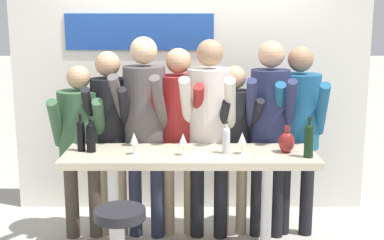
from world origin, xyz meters
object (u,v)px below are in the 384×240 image
person_left (111,123)px  wine_glass_1 (244,139)px  tasting_table (192,171)px  person_far_right (271,117)px  person_far_left (83,134)px  wine_bottle_1 (228,139)px  person_center (181,122)px  wine_bottle_3 (311,139)px  wine_bottle_0 (83,134)px  person_center_right (211,118)px  wine_glass_0 (185,140)px  wine_glass_2 (136,139)px  person_rightmost (300,121)px  wine_bottle_2 (93,136)px  person_center_left (146,116)px  decorative_vase (289,142)px

person_left → wine_glass_1: (1.14, -0.56, -0.01)m
tasting_table → person_far_right: 0.93m
person_far_left → wine_bottle_1: size_ratio=6.14×
person_center → wine_bottle_3: bearing=-33.2°
person_far_right → wine_bottle_0: size_ratio=5.72×
person_center_right → wine_bottle_3: size_ratio=5.63×
tasting_table → wine_bottle_0: (-0.89, 0.05, 0.30)m
person_center_right → wine_bottle_0: (-1.06, -0.42, -0.04)m
tasting_table → person_far_right: bearing=34.8°
wine_glass_0 → wine_bottle_1: bearing=8.8°
person_far_left → wine_glass_2: (0.54, -0.54, 0.09)m
person_left → wine_glass_1: bearing=-27.8°
person_left → wine_glass_2: person_left is taller
person_rightmost → wine_glass_0: 1.20m
person_center → wine_bottle_2: (-0.70, -0.53, -0.00)m
person_center_left → wine_glass_2: person_center_left is taller
person_left → wine_bottle_3: size_ratio=5.31×
wine_bottle_3 → decorative_vase: bearing=135.5°
wine_bottle_2 → wine_glass_1: size_ratio=1.61×
tasting_table → person_left: person_left is taller
person_center_left → person_rightmost: size_ratio=1.05×
wine_bottle_0 → wine_bottle_2: size_ratio=1.11×
person_center_right → wine_glass_2: (-0.61, -0.53, -0.06)m
person_far_left → wine_glass_0: (0.93, -0.56, 0.09)m
wine_glass_1 → person_rightmost: bearing=46.3°
wine_bottle_2 → person_far_left: bearing=111.4°
person_left → wine_glass_0: (0.67, -0.59, -0.01)m
person_left → person_center_left: size_ratio=0.93×
tasting_table → person_far_left: (-0.98, 0.48, 0.19)m
wine_bottle_0 → wine_glass_2: wine_bottle_0 is taller
wine_bottle_3 → decorative_vase: wine_bottle_3 is taller
person_far_left → wine_bottle_0: 0.46m
tasting_table → wine_bottle_2: wine_bottle_2 is taller
wine_bottle_1 → person_center: bearing=124.5°
person_far_right → wine_bottle_1: size_ratio=6.97×
tasting_table → wine_bottle_0: 0.94m
person_left → tasting_table: bearing=-37.2°
person_far_left → wine_bottle_0: (0.09, -0.43, 0.11)m
wine_glass_0 → person_center_right: bearing=67.7°
wine_glass_2 → decorative_vase: 1.22m
tasting_table → person_center_left: (-0.41, 0.49, 0.36)m
wine_bottle_3 → decorative_vase: size_ratio=1.47×
person_rightmost → wine_bottle_1: 0.89m
person_left → wine_bottle_0: size_ratio=5.43×
person_left → wine_bottle_1: bearing=-29.8°
wine_bottle_3 → wine_bottle_0: bearing=174.1°
person_rightmost → wine_glass_0: size_ratio=9.92×
person_left → person_far_right: bearing=-2.9°
wine_bottle_3 → wine_glass_1: size_ratio=1.82×
person_rightmost → wine_bottle_2: person_rightmost is taller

